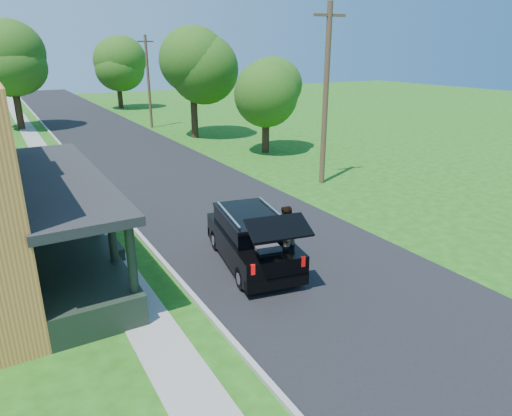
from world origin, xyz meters
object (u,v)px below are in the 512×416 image
black_suv (252,239)px  tree_right_near (265,85)px  skateboarder (285,233)px  utility_pole_near (326,94)px

black_suv → tree_right_near: 18.11m
skateboarder → tree_right_near: bearing=-132.9°
tree_right_near → utility_pole_near: (-1.37, -8.24, 0.12)m
skateboarder → utility_pole_near: bearing=-147.6°
skateboarder → tree_right_near: tree_right_near is taller
skateboarder → utility_pole_near: (7.76, 8.05, 3.18)m
black_suv → utility_pole_near: 11.23m
skateboarder → tree_right_near: 18.92m
black_suv → skateboarder: skateboarder is taller
utility_pole_near → black_suv: bearing=-131.5°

